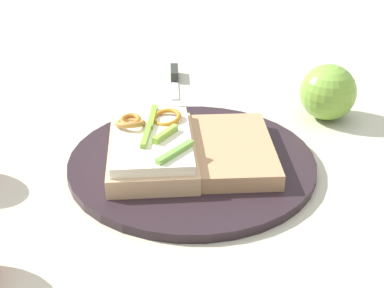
% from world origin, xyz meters
% --- Properties ---
extents(ground_plane, '(2.00, 2.00, 0.00)m').
position_xyz_m(ground_plane, '(0.00, 0.00, 0.00)').
color(ground_plane, '#B8B59B').
rests_on(ground_plane, ground).
extents(plate, '(0.30, 0.30, 0.01)m').
position_xyz_m(plate, '(0.00, 0.00, 0.01)').
color(plate, black).
rests_on(plate, ground_plane).
extents(sandwich, '(0.19, 0.19, 0.05)m').
position_xyz_m(sandwich, '(-0.03, 0.04, 0.03)').
color(sandwich, tan).
rests_on(sandwich, plate).
extents(bread_slice_side, '(0.18, 0.18, 0.02)m').
position_xyz_m(bread_slice_side, '(0.03, -0.03, 0.02)').
color(bread_slice_side, tan).
rests_on(bread_slice_side, plate).
extents(apple_4, '(0.11, 0.11, 0.08)m').
position_xyz_m(apple_4, '(0.23, -0.06, 0.04)').
color(apple_4, '#75A639').
rests_on(apple_4, ground_plane).
extents(knife, '(0.09, 0.09, 0.02)m').
position_xyz_m(knife, '(0.19, 0.20, 0.01)').
color(knife, silver).
rests_on(knife, ground_plane).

